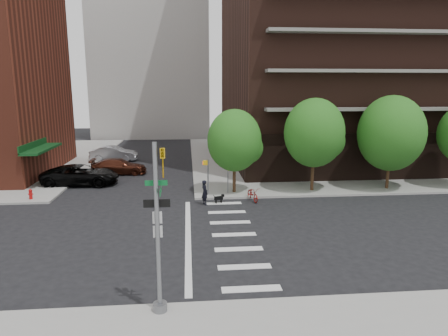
% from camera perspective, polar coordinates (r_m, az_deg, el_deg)
% --- Properties ---
extents(ground, '(120.00, 120.00, 0.00)m').
position_cam_1_polar(ground, '(21.90, -6.48, -9.70)').
color(ground, black).
rests_on(ground, ground).
extents(sidewalk_ne, '(39.00, 33.00, 0.15)m').
position_cam_1_polar(sidewalk_ne, '(48.87, 18.90, 1.65)').
color(sidewalk_ne, gray).
rests_on(sidewalk_ne, ground).
extents(crosswalk, '(3.85, 13.00, 0.01)m').
position_cam_1_polar(crosswalk, '(21.96, -0.64, -9.56)').
color(crosswalk, silver).
rests_on(crosswalk, ground).
extents(tree_a, '(4.00, 4.00, 5.90)m').
position_cam_1_polar(tree_a, '(29.38, 1.50, 3.95)').
color(tree_a, '#301E11').
rests_on(tree_a, sidewalk_ne).
extents(tree_b, '(4.50, 4.50, 6.65)m').
position_cam_1_polar(tree_b, '(30.61, 12.77, 4.92)').
color(tree_b, '#301E11').
rests_on(tree_b, sidewalk_ne).
extents(tree_c, '(5.00, 5.00, 6.80)m').
position_cam_1_polar(tree_c, '(32.97, 22.77, 4.59)').
color(tree_c, '#301E11').
rests_on(tree_c, sidewalk_ne).
extents(traffic_signal, '(0.90, 0.75, 6.00)m').
position_cam_1_polar(traffic_signal, '(13.97, -9.30, -10.46)').
color(traffic_signal, slate).
rests_on(traffic_signal, sidewalk_s).
extents(pedestrian_signal, '(2.18, 0.67, 2.60)m').
position_cam_1_polar(pedestrian_signal, '(29.04, -1.69, -0.52)').
color(pedestrian_signal, slate).
rests_on(pedestrian_signal, sidewalk_ne).
extents(fire_hydrant, '(0.24, 0.24, 0.73)m').
position_cam_1_polar(fire_hydrant, '(31.20, -25.91, -3.31)').
color(fire_hydrant, '#A50C0C').
rests_on(fire_hydrant, sidewalk_nw).
extents(parked_car_black, '(2.91, 6.12, 1.69)m').
position_cam_1_polar(parked_car_black, '(34.67, -19.79, -0.94)').
color(parked_car_black, black).
rests_on(parked_car_black, ground).
extents(parked_car_maroon, '(2.07, 5.03, 1.46)m').
position_cam_1_polar(parked_car_maroon, '(37.96, -14.80, 0.21)').
color(parked_car_maroon, '#451D11').
rests_on(parked_car_maroon, ground).
extents(parked_car_silver, '(1.93, 5.05, 1.64)m').
position_cam_1_polar(parked_car_silver, '(44.92, -15.46, 2.00)').
color(parked_car_silver, '#A1A3A8').
rests_on(parked_car_silver, ground).
extents(scooter, '(1.01, 1.97, 0.99)m').
position_cam_1_polar(scooter, '(28.29, 4.12, -3.71)').
color(scooter, maroon).
rests_on(scooter, ground).
extents(dog_walker, '(0.74, 0.62, 1.71)m').
position_cam_1_polar(dog_walker, '(27.22, -2.78, -3.51)').
color(dog_walker, black).
rests_on(dog_walker, ground).
extents(dog, '(0.72, 0.39, 0.60)m').
position_cam_1_polar(dog, '(27.62, -0.70, -4.30)').
color(dog, black).
rests_on(dog, ground).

